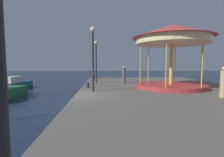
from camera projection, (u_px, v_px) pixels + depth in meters
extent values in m
plane|color=#162338|center=(75.00, 107.00, 10.60)|extent=(120.00, 120.00, 0.00)
cube|color=#5B564F|center=(178.00, 100.00, 10.97)|extent=(13.28, 26.62, 0.80)
cube|color=#19606B|center=(14.00, 86.00, 18.47)|extent=(2.52, 4.39, 0.75)
cube|color=beige|center=(12.00, 80.00, 18.13)|extent=(1.54, 2.02, 0.64)
cube|color=#4C6070|center=(18.00, 78.00, 19.01)|extent=(1.02, 0.31, 0.29)
cylinder|color=#B23333|center=(171.00, 86.00, 13.77)|extent=(5.56, 5.56, 0.30)
cylinder|color=gold|center=(171.00, 64.00, 13.62)|extent=(0.28, 0.28, 3.21)
cylinder|color=#F2E099|center=(172.00, 41.00, 13.46)|extent=(5.72, 5.72, 0.50)
cone|color=#C63D38|center=(172.00, 31.00, 13.40)|extent=(6.36, 6.36, 1.04)
cylinder|color=gold|center=(201.00, 64.00, 13.77)|extent=(0.08, 0.08, 3.21)
cylinder|color=gold|center=(175.00, 64.00, 15.87)|extent=(0.08, 0.08, 3.21)
cylinder|color=gold|center=(148.00, 64.00, 15.72)|extent=(0.08, 0.08, 3.21)
cylinder|color=gold|center=(140.00, 64.00, 13.47)|extent=(0.08, 0.08, 3.21)
cylinder|color=gold|center=(166.00, 64.00, 11.37)|extent=(0.08, 0.08, 3.21)
cylinder|color=gold|center=(202.00, 64.00, 11.52)|extent=(0.08, 0.08, 3.21)
cylinder|color=black|center=(93.00, 62.00, 11.75)|extent=(0.12, 0.12, 4.12)
sphere|color=#F9E5B2|center=(93.00, 29.00, 11.56)|extent=(0.36, 0.36, 0.36)
cylinder|color=black|center=(96.00, 64.00, 17.06)|extent=(0.12, 0.12, 3.91)
sphere|color=#F9E5B2|center=(96.00, 42.00, 16.88)|extent=(0.36, 0.36, 0.36)
cylinder|color=#2D2D33|center=(94.00, 78.00, 20.51)|extent=(0.24, 0.24, 0.40)
cylinder|color=#2D2D33|center=(88.00, 85.00, 13.72)|extent=(0.24, 0.24, 0.40)
cylinder|color=tan|center=(223.00, 84.00, 9.62)|extent=(0.34, 0.34, 1.53)
sphere|color=tan|center=(224.00, 69.00, 9.55)|extent=(0.24, 0.24, 0.24)
cylinder|color=#514C56|center=(124.00, 76.00, 17.04)|extent=(0.34, 0.34, 1.48)
sphere|color=tan|center=(124.00, 67.00, 16.97)|extent=(0.24, 0.24, 0.24)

